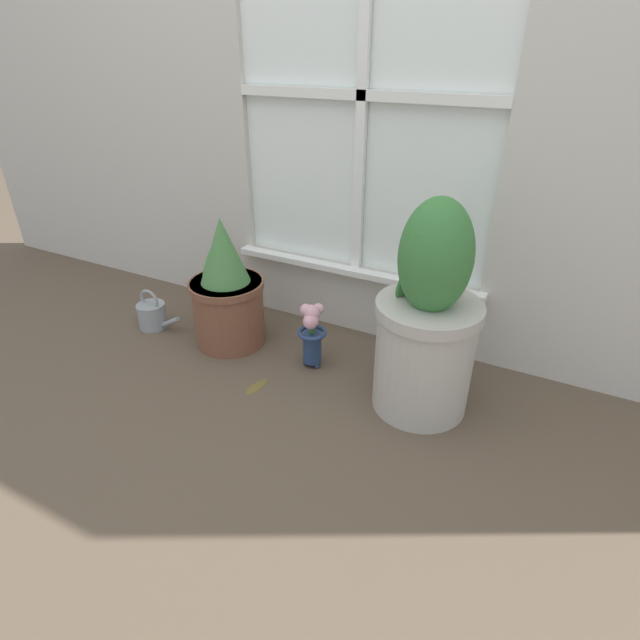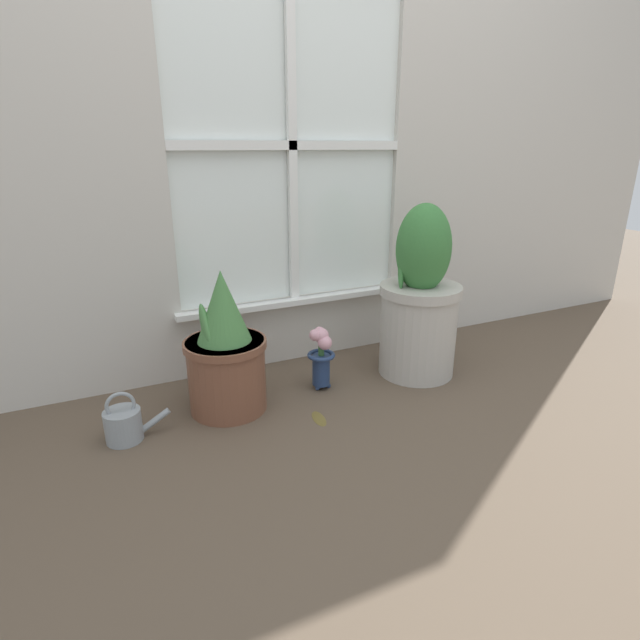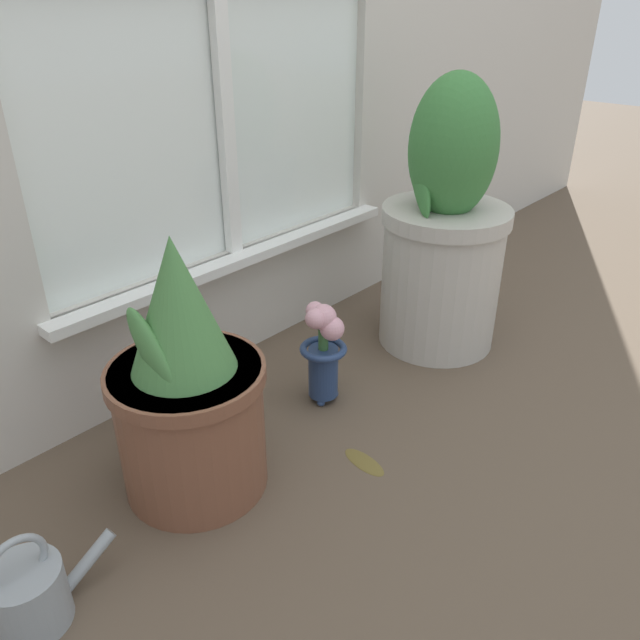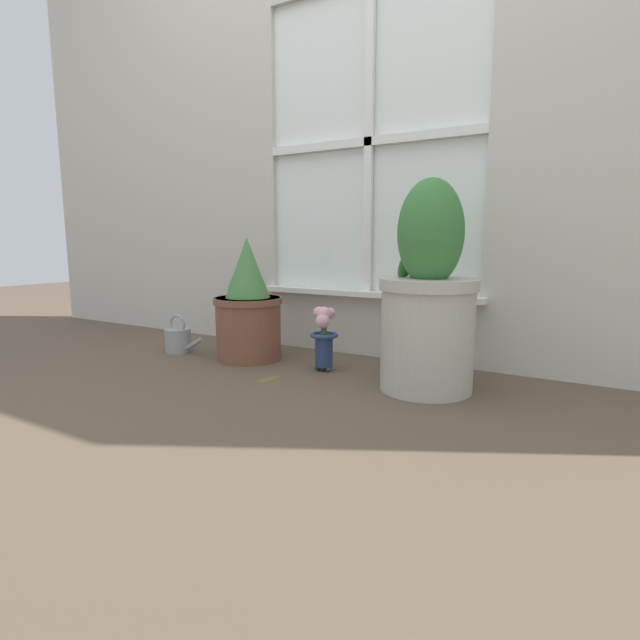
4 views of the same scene
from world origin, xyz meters
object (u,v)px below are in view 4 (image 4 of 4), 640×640
(potted_plant_right, at_px, (428,302))
(flower_vase, at_px, (324,335))
(watering_can, at_px, (178,339))
(potted_plant_left, at_px, (248,309))

(potted_plant_right, xyz_separation_m, flower_vase, (-0.44, 0.04, -0.16))
(watering_can, bearing_deg, potted_plant_left, 9.29)
(potted_plant_left, relative_size, potted_plant_right, 0.73)
(potted_plant_left, distance_m, potted_plant_right, 0.82)
(flower_vase, bearing_deg, potted_plant_right, -4.93)
(potted_plant_right, distance_m, watering_can, 1.22)
(potted_plant_left, height_order, flower_vase, potted_plant_left)
(potted_plant_left, height_order, potted_plant_right, potted_plant_right)
(potted_plant_left, distance_m, watering_can, 0.41)
(flower_vase, bearing_deg, watering_can, -175.45)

